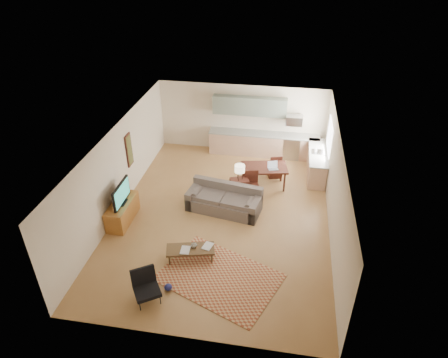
% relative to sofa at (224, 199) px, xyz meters
% --- Properties ---
extents(room, '(9.00, 9.00, 9.00)m').
position_rel_sofa_xyz_m(room, '(-0.00, -0.27, 0.93)').
color(room, '#9D6E3E').
rests_on(room, ground).
extents(kitchen_counter_back, '(4.26, 0.64, 0.92)m').
position_rel_sofa_xyz_m(kitchen_counter_back, '(0.90, 3.91, 0.04)').
color(kitchen_counter_back, tan).
rests_on(kitchen_counter_back, ground).
extents(kitchen_counter_right, '(0.64, 2.26, 0.92)m').
position_rel_sofa_xyz_m(kitchen_counter_right, '(2.93, 2.73, 0.04)').
color(kitchen_counter_right, tan).
rests_on(kitchen_counter_right, ground).
extents(kitchen_range, '(0.62, 0.62, 0.90)m').
position_rel_sofa_xyz_m(kitchen_range, '(2.00, 3.91, 0.03)').
color(kitchen_range, '#A5A8AD').
rests_on(kitchen_range, ground).
extents(kitchen_microwave, '(0.62, 0.40, 0.35)m').
position_rel_sofa_xyz_m(kitchen_microwave, '(2.00, 3.93, 1.13)').
color(kitchen_microwave, '#A5A8AD').
rests_on(kitchen_microwave, room).
extents(upper_cabinets, '(2.80, 0.34, 0.70)m').
position_rel_sofa_xyz_m(upper_cabinets, '(0.30, 4.06, 1.53)').
color(upper_cabinets, gray).
rests_on(upper_cabinets, room).
extents(window_right, '(0.02, 1.40, 1.05)m').
position_rel_sofa_xyz_m(window_right, '(3.23, 2.73, 1.13)').
color(window_right, white).
rests_on(window_right, room).
extents(wall_art_left, '(0.06, 0.42, 1.10)m').
position_rel_sofa_xyz_m(wall_art_left, '(-3.21, 0.63, 1.13)').
color(wall_art_left, olive).
rests_on(wall_art_left, room).
extents(triptych, '(1.70, 0.04, 0.50)m').
position_rel_sofa_xyz_m(triptych, '(-0.10, 4.20, 1.33)').
color(triptych, '#FFEBC9').
rests_on(triptych, room).
extents(rug, '(3.43, 2.96, 0.02)m').
position_rel_sofa_xyz_m(rug, '(0.38, -2.90, -0.41)').
color(rug, '#994027').
rests_on(rug, floor).
extents(sofa, '(2.54, 1.44, 0.83)m').
position_rel_sofa_xyz_m(sofa, '(0.00, 0.00, 0.00)').
color(sofa, '#5E524C').
rests_on(sofa, floor).
extents(coffee_table, '(1.37, 0.80, 0.39)m').
position_rel_sofa_xyz_m(coffee_table, '(-0.51, -2.36, -0.22)').
color(coffee_table, '#4A331B').
rests_on(coffee_table, floor).
extents(book_a, '(0.28, 0.36, 0.03)m').
position_rel_sofa_xyz_m(book_a, '(-0.74, -2.47, -0.02)').
color(book_a, maroon).
rests_on(book_a, coffee_table).
extents(book_b, '(0.40, 0.44, 0.02)m').
position_rel_sofa_xyz_m(book_b, '(-0.18, -2.18, -0.02)').
color(book_b, navy).
rests_on(book_b, coffee_table).
extents(vase, '(0.17, 0.17, 0.17)m').
position_rel_sofa_xyz_m(vase, '(-0.42, -2.29, 0.05)').
color(vase, black).
rests_on(vase, coffee_table).
extents(armchair, '(0.95, 0.95, 0.78)m').
position_rel_sofa_xyz_m(armchair, '(-1.20, -3.89, -0.03)').
color(armchair, black).
rests_on(armchair, floor).
extents(tv_credenza, '(0.55, 1.44, 0.66)m').
position_rel_sofa_xyz_m(tv_credenza, '(-2.95, -1.04, -0.09)').
color(tv_credenza, '#975A24').
rests_on(tv_credenza, floor).
extents(tv, '(0.11, 1.10, 0.66)m').
position_rel_sofa_xyz_m(tv, '(-2.90, -1.04, 0.58)').
color(tv, black).
rests_on(tv, tv_credenza).
extents(console_table, '(0.69, 0.57, 0.68)m').
position_rel_sofa_xyz_m(console_table, '(0.38, 0.83, -0.07)').
color(console_table, '#3C1912').
rests_on(console_table, floor).
extents(table_lamp, '(0.43, 0.43, 0.55)m').
position_rel_sofa_xyz_m(table_lamp, '(0.38, 0.83, 0.54)').
color(table_lamp, beige).
rests_on(table_lamp, console_table).
extents(dining_table, '(1.68, 1.16, 0.78)m').
position_rel_sofa_xyz_m(dining_table, '(1.11, 1.61, -0.03)').
color(dining_table, '#3C1912').
rests_on(dining_table, floor).
extents(dining_chair_near, '(0.54, 0.55, 0.93)m').
position_rel_sofa_xyz_m(dining_chair_near, '(0.79, 0.87, 0.05)').
color(dining_chair_near, '#3C1912').
rests_on(dining_chair_near, floor).
extents(dining_chair_far, '(0.54, 0.55, 0.90)m').
position_rel_sofa_xyz_m(dining_chair_far, '(1.44, 2.35, 0.03)').
color(dining_chair_far, '#3C1912').
rests_on(dining_chair_far, floor).
extents(laptop, '(0.39, 0.34, 0.25)m').
position_rel_sofa_xyz_m(laptop, '(1.42, 1.51, 0.49)').
color(laptop, '#A5A8AD').
rests_on(laptop, dining_table).
extents(soap_bottle, '(0.12, 0.12, 0.19)m').
position_rel_sofa_xyz_m(soap_bottle, '(2.83, 2.73, 0.60)').
color(soap_bottle, '#FFEBC9').
rests_on(soap_bottle, kitchen_counter_right).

